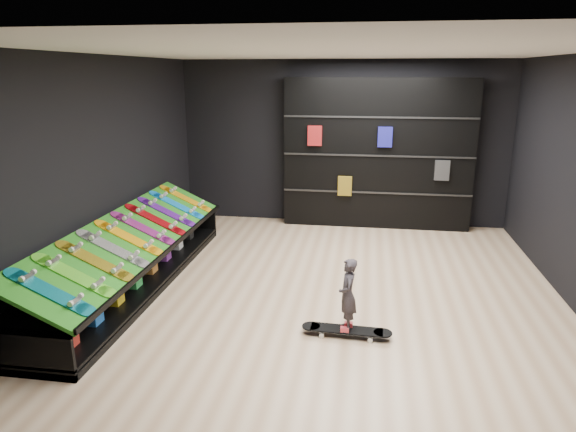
# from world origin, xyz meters

# --- Properties ---
(floor) EXTENTS (6.00, 7.00, 0.01)m
(floor) POSITION_xyz_m (0.00, 0.00, 0.00)
(floor) COLOR beige
(floor) RESTS_ON ground
(ceiling) EXTENTS (6.00, 7.00, 0.01)m
(ceiling) POSITION_xyz_m (0.00, 0.00, 3.00)
(ceiling) COLOR white
(ceiling) RESTS_ON ground
(wall_back) EXTENTS (6.00, 0.02, 3.00)m
(wall_back) POSITION_xyz_m (0.00, 3.50, 1.50)
(wall_back) COLOR black
(wall_back) RESTS_ON ground
(wall_front) EXTENTS (6.00, 0.02, 3.00)m
(wall_front) POSITION_xyz_m (0.00, -3.50, 1.50)
(wall_front) COLOR black
(wall_front) RESTS_ON ground
(wall_left) EXTENTS (0.02, 7.00, 3.00)m
(wall_left) POSITION_xyz_m (-3.00, 0.00, 1.50)
(wall_left) COLOR black
(wall_left) RESTS_ON ground
(display_rack) EXTENTS (0.90, 4.50, 0.50)m
(display_rack) POSITION_xyz_m (-2.55, 0.00, 0.25)
(display_rack) COLOR black
(display_rack) RESTS_ON ground
(turf_ramp) EXTENTS (0.92, 4.50, 0.46)m
(turf_ramp) POSITION_xyz_m (-2.50, 0.00, 0.71)
(turf_ramp) COLOR #1B6C11
(turf_ramp) RESTS_ON display_rack
(back_shelving) EXTENTS (3.36, 0.39, 2.69)m
(back_shelving) POSITION_xyz_m (0.65, 3.32, 1.34)
(back_shelving) COLOR black
(back_shelving) RESTS_ON ground
(floor_skateboard) EXTENTS (0.99, 0.26, 0.09)m
(floor_skateboard) POSITION_xyz_m (0.33, -0.97, 0.05)
(floor_skateboard) COLOR black
(floor_skateboard) RESTS_ON ground
(child) EXTENTS (0.15, 0.19, 0.48)m
(child) POSITION_xyz_m (0.33, -0.97, 0.33)
(child) COLOR black
(child) RESTS_ON floor_skateboard
(display_board_0) EXTENTS (0.93, 0.22, 0.50)m
(display_board_0) POSITION_xyz_m (-2.49, -1.90, 0.74)
(display_board_0) COLOR #0C8C99
(display_board_0) RESTS_ON turf_ramp
(display_board_1) EXTENTS (0.93, 0.22, 0.50)m
(display_board_1) POSITION_xyz_m (-2.49, -1.48, 0.74)
(display_board_1) COLOR green
(display_board_1) RESTS_ON turf_ramp
(display_board_2) EXTENTS (0.93, 0.22, 0.50)m
(display_board_2) POSITION_xyz_m (-2.49, -1.06, 0.74)
(display_board_2) COLOR yellow
(display_board_2) RESTS_ON turf_ramp
(display_board_3) EXTENTS (0.93, 0.22, 0.50)m
(display_board_3) POSITION_xyz_m (-2.49, -0.63, 0.74)
(display_board_3) COLOR black
(display_board_3) RESTS_ON turf_ramp
(display_board_4) EXTENTS (0.93, 0.22, 0.50)m
(display_board_4) POSITION_xyz_m (-2.49, -0.21, 0.74)
(display_board_4) COLOR yellow
(display_board_4) RESTS_ON turf_ramp
(display_board_5) EXTENTS (0.93, 0.22, 0.50)m
(display_board_5) POSITION_xyz_m (-2.49, 0.21, 0.74)
(display_board_5) COLOR #2626BF
(display_board_5) RESTS_ON turf_ramp
(display_board_6) EXTENTS (0.93, 0.22, 0.50)m
(display_board_6) POSITION_xyz_m (-2.49, 0.63, 0.74)
(display_board_6) COLOR red
(display_board_6) RESTS_ON turf_ramp
(display_board_7) EXTENTS (0.93, 0.22, 0.50)m
(display_board_7) POSITION_xyz_m (-2.49, 1.06, 0.74)
(display_board_7) COLOR purple
(display_board_7) RESTS_ON turf_ramp
(display_board_8) EXTENTS (0.93, 0.22, 0.50)m
(display_board_8) POSITION_xyz_m (-2.49, 1.48, 0.74)
(display_board_8) COLOR blue
(display_board_8) RESTS_ON turf_ramp
(display_board_9) EXTENTS (0.93, 0.22, 0.50)m
(display_board_9) POSITION_xyz_m (-2.49, 1.90, 0.74)
(display_board_9) COLOR orange
(display_board_9) RESTS_ON turf_ramp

